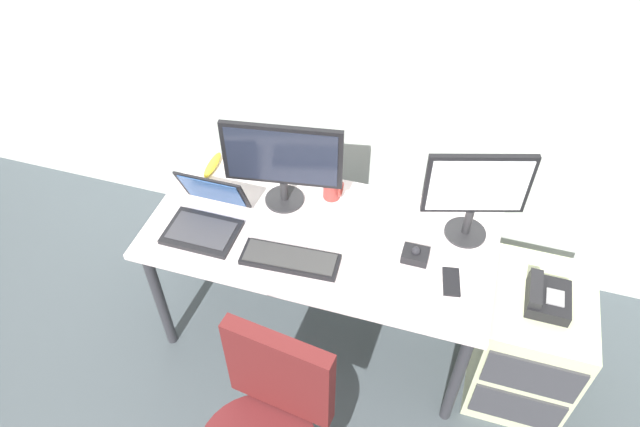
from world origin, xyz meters
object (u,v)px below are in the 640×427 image
object	(u,v)px
desk_phone	(546,297)
keyboard	(290,259)
coffee_mug	(332,188)
monitor_side	(476,191)
laptop	(206,217)
trackball_mouse	(415,255)
banana	(212,165)
paper_notepad	(360,239)
file_cabinet	(527,342)
monitor_main	(282,160)
cell_phone	(451,282)

from	to	relation	value
desk_phone	keyboard	size ratio (longest dim) A/B	0.48
coffee_mug	monitor_side	bearing A→B (deg)	-5.16
laptop	trackball_mouse	size ratio (longest dim) A/B	2.82
monitor_side	laptop	bearing A→B (deg)	-165.79
keyboard	banana	distance (m)	0.71
trackball_mouse	banana	distance (m)	1.09
laptop	keyboard	bearing A→B (deg)	-12.20
desk_phone	paper_notepad	distance (m)	0.79
file_cabinet	paper_notepad	distance (m)	0.89
file_cabinet	paper_notepad	bearing A→B (deg)	177.87
monitor_side	keyboard	xyz separation A→B (m)	(-0.68, -0.37, -0.24)
monitor_main	banana	xyz separation A→B (m)	(-0.41, 0.11, -0.22)
desk_phone	banana	world-z (taller)	banana
paper_notepad	trackball_mouse	bearing A→B (deg)	-7.25
keyboard	monitor_main	bearing A→B (deg)	112.96
paper_notepad	laptop	bearing A→B (deg)	-170.88
monitor_main	desk_phone	bearing A→B (deg)	-8.91
monitor_side	laptop	size ratio (longest dim) A/B	1.42
cell_phone	coffee_mug	bearing A→B (deg)	140.13
desk_phone	laptop	world-z (taller)	laptop
laptop	coffee_mug	bearing A→B (deg)	34.86
file_cabinet	paper_notepad	xyz separation A→B (m)	(-0.80, 0.03, 0.40)
trackball_mouse	cell_phone	bearing A→B (deg)	-27.28
monitor_side	laptop	xyz separation A→B (m)	(-1.10, -0.28, -0.20)
desk_phone	paper_notepad	xyz separation A→B (m)	(-0.79, 0.05, 0.05)
monitor_side	cell_phone	bearing A→B (deg)	-94.12
laptop	trackball_mouse	world-z (taller)	laptop
desk_phone	monitor_main	distance (m)	1.23
file_cabinet	keyboard	world-z (taller)	keyboard
desk_phone	monitor_side	xyz separation A→B (m)	(-0.36, 0.22, 0.30)
keyboard	trackball_mouse	bearing A→B (deg)	18.66
cell_phone	paper_notepad	bearing A→B (deg)	154.02
laptop	desk_phone	bearing A→B (deg)	2.42
monitor_side	keyboard	size ratio (longest dim) A/B	1.05
monitor_side	banana	distance (m)	1.26
monitor_side	coffee_mug	xyz separation A→B (m)	(-0.62, 0.06, -0.20)
desk_phone	laptop	size ratio (longest dim) A/B	0.65
trackball_mouse	paper_notepad	world-z (taller)	trackball_mouse
monitor_main	keyboard	bearing A→B (deg)	-67.04
paper_notepad	banana	size ratio (longest dim) A/B	1.09
monitor_main	laptop	distance (m)	0.42
file_cabinet	paper_notepad	size ratio (longest dim) A/B	3.06
trackball_mouse	coffee_mug	world-z (taller)	coffee_mug
desk_phone	cell_phone	xyz separation A→B (m)	(-0.38, -0.07, 0.05)
file_cabinet	monitor_side	bearing A→B (deg)	151.54
banana	coffee_mug	bearing A→B (deg)	-2.44
desk_phone	keyboard	distance (m)	1.05
desk_phone	monitor_side	world-z (taller)	monitor_side
desk_phone	monitor_side	distance (m)	0.51
keyboard	laptop	xyz separation A→B (m)	(-0.42, 0.09, 0.04)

